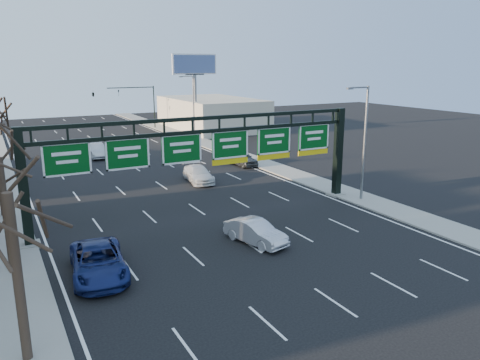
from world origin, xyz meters
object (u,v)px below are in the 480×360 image
car_silver_sedan (255,232)px  car_white_wagon (198,174)px  sign_gantry (209,153)px  car_blue_suv (98,262)px

car_silver_sedan → car_white_wagon: 15.95m
sign_gantry → car_blue_suv: bearing=-146.4°
car_silver_sedan → car_white_wagon: car_white_wagon is taller
sign_gantry → car_white_wagon: 10.97m
car_silver_sedan → car_white_wagon: (3.04, 15.66, 0.01)m
car_white_wagon → sign_gantry: bearing=-102.1°
sign_gantry → car_silver_sedan: sign_gantry is taller
sign_gantry → car_white_wagon: size_ratio=4.96×
car_silver_sedan → car_white_wagon: size_ratio=0.87×
car_silver_sedan → car_blue_suv: bearing=165.9°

